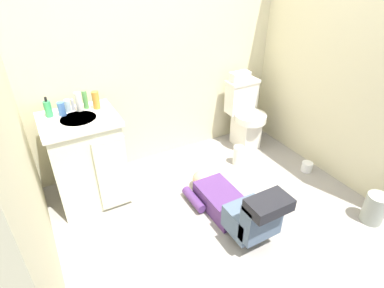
{
  "coord_description": "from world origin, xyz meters",
  "views": [
    {
      "loc": [
        -1.18,
        -1.71,
        1.94
      ],
      "look_at": [
        -0.0,
        0.42,
        0.45
      ],
      "focal_mm": 29.35,
      "sensor_mm": 36.0,
      "label": 1
    }
  ],
  "objects_px": {
    "person_plumber": "(234,206)",
    "trash_can": "(374,208)",
    "bottle_blue": "(62,109)",
    "toilet_paper_roll": "(307,167)",
    "bottle_clear": "(68,106)",
    "toilet": "(245,115)",
    "vanity_cabinet": "(87,159)",
    "bottle_white": "(79,102)",
    "paper_towel_roll": "(238,155)",
    "bottle_amber": "(96,100)",
    "bottle_green": "(85,100)",
    "soap_dispenser": "(48,109)",
    "tissue_box": "(240,76)",
    "faucet": "(73,105)"
  },
  "relations": [
    {
      "from": "person_plumber",
      "to": "trash_can",
      "type": "bearing_deg",
      "value": -28.15
    },
    {
      "from": "bottle_blue",
      "to": "toilet_paper_roll",
      "type": "xyz_separation_m",
      "value": [
        2.12,
        -0.75,
        -0.83
      ]
    },
    {
      "from": "bottle_clear",
      "to": "trash_can",
      "type": "height_order",
      "value": "bottle_clear"
    },
    {
      "from": "toilet",
      "to": "toilet_paper_roll",
      "type": "xyz_separation_m",
      "value": [
        0.25,
        -0.77,
        -0.32
      ]
    },
    {
      "from": "vanity_cabinet",
      "to": "trash_can",
      "type": "relative_size",
      "value": 3.08
    },
    {
      "from": "bottle_white",
      "to": "paper_towel_roll",
      "type": "bearing_deg",
      "value": -12.94
    },
    {
      "from": "bottle_amber",
      "to": "trash_can",
      "type": "height_order",
      "value": "bottle_amber"
    },
    {
      "from": "bottle_blue",
      "to": "toilet_paper_roll",
      "type": "distance_m",
      "value": 2.4
    },
    {
      "from": "vanity_cabinet",
      "to": "trash_can",
      "type": "bearing_deg",
      "value": -36.04
    },
    {
      "from": "person_plumber",
      "to": "bottle_clear",
      "type": "relative_size",
      "value": 10.32
    },
    {
      "from": "toilet",
      "to": "person_plumber",
      "type": "distance_m",
      "value": 1.31
    },
    {
      "from": "bottle_amber",
      "to": "bottle_green",
      "type": "bearing_deg",
      "value": 150.46
    },
    {
      "from": "toilet",
      "to": "bottle_amber",
      "type": "bearing_deg",
      "value": -179.32
    },
    {
      "from": "person_plumber",
      "to": "bottle_clear",
      "type": "bearing_deg",
      "value": 133.68
    },
    {
      "from": "soap_dispenser",
      "to": "bottle_green",
      "type": "distance_m",
      "value": 0.29
    },
    {
      "from": "tissue_box",
      "to": "person_plumber",
      "type": "bearing_deg",
      "value": -126.3
    },
    {
      "from": "paper_towel_roll",
      "to": "person_plumber",
      "type": "bearing_deg",
      "value": -128.77
    },
    {
      "from": "soap_dispenser",
      "to": "paper_towel_roll",
      "type": "bearing_deg",
      "value": -11.25
    },
    {
      "from": "bottle_green",
      "to": "tissue_box",
      "type": "bearing_deg",
      "value": 2.31
    },
    {
      "from": "bottle_white",
      "to": "trash_can",
      "type": "height_order",
      "value": "bottle_white"
    },
    {
      "from": "vanity_cabinet",
      "to": "faucet",
      "type": "bearing_deg",
      "value": 91.31
    },
    {
      "from": "paper_towel_roll",
      "to": "toilet",
      "type": "bearing_deg",
      "value": 46.8
    },
    {
      "from": "bottle_white",
      "to": "person_plumber",
      "type": "bearing_deg",
      "value": -48.3
    },
    {
      "from": "person_plumber",
      "to": "bottle_green",
      "type": "bearing_deg",
      "value": 129.46
    },
    {
      "from": "bottle_amber",
      "to": "bottle_blue",
      "type": "bearing_deg",
      "value": 179.22
    },
    {
      "from": "bottle_green",
      "to": "trash_can",
      "type": "xyz_separation_m",
      "value": [
        1.86,
        -1.57,
        -0.76
      ]
    },
    {
      "from": "toilet",
      "to": "faucet",
      "type": "height_order",
      "value": "faucet"
    },
    {
      "from": "bottle_green",
      "to": "faucet",
      "type": "bearing_deg",
      "value": 175.47
    },
    {
      "from": "faucet",
      "to": "toilet_paper_roll",
      "type": "bearing_deg",
      "value": -21.59
    },
    {
      "from": "faucet",
      "to": "bottle_green",
      "type": "relative_size",
      "value": 0.64
    },
    {
      "from": "bottle_amber",
      "to": "toilet",
      "type": "bearing_deg",
      "value": 0.68
    },
    {
      "from": "faucet",
      "to": "bottle_green",
      "type": "bearing_deg",
      "value": -4.53
    },
    {
      "from": "paper_towel_roll",
      "to": "toilet_paper_roll",
      "type": "height_order",
      "value": "paper_towel_roll"
    },
    {
      "from": "soap_dispenser",
      "to": "toilet",
      "type": "bearing_deg",
      "value": -0.37
    },
    {
      "from": "faucet",
      "to": "paper_towel_roll",
      "type": "relative_size",
      "value": 0.48
    },
    {
      "from": "person_plumber",
      "to": "bottle_clear",
      "type": "height_order",
      "value": "bottle_clear"
    },
    {
      "from": "tissue_box",
      "to": "soap_dispenser",
      "type": "height_order",
      "value": "soap_dispenser"
    },
    {
      "from": "paper_towel_roll",
      "to": "toilet_paper_roll",
      "type": "bearing_deg",
      "value": -39.42
    },
    {
      "from": "toilet_paper_roll",
      "to": "tissue_box",
      "type": "bearing_deg",
      "value": 108.76
    },
    {
      "from": "bottle_white",
      "to": "bottle_amber",
      "type": "relative_size",
      "value": 1.05
    },
    {
      "from": "bottle_clear",
      "to": "bottle_green",
      "type": "bearing_deg",
      "value": -4.2
    },
    {
      "from": "soap_dispenser",
      "to": "bottle_green",
      "type": "relative_size",
      "value": 1.07
    },
    {
      "from": "faucet",
      "to": "trash_can",
      "type": "xyz_separation_m",
      "value": [
        1.97,
        -1.57,
        -0.74
      ]
    },
    {
      "from": "trash_can",
      "to": "toilet_paper_roll",
      "type": "relative_size",
      "value": 2.42
    },
    {
      "from": "toilet",
      "to": "soap_dispenser",
      "type": "height_order",
      "value": "soap_dispenser"
    },
    {
      "from": "person_plumber",
      "to": "bottle_amber",
      "type": "xyz_separation_m",
      "value": [
        -0.76,
        0.97,
        0.72
      ]
    },
    {
      "from": "bottle_green",
      "to": "toilet_paper_roll",
      "type": "height_order",
      "value": "bottle_green"
    },
    {
      "from": "toilet_paper_roll",
      "to": "paper_towel_roll",
      "type": "bearing_deg",
      "value": 140.58
    },
    {
      "from": "bottle_clear",
      "to": "person_plumber",
      "type": "bearing_deg",
      "value": -46.32
    },
    {
      "from": "bottle_clear",
      "to": "bottle_green",
      "type": "height_order",
      "value": "bottle_green"
    }
  ]
}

